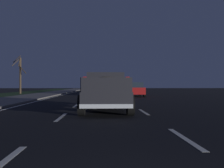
{
  "coord_description": "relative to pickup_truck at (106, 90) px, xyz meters",
  "views": [
    {
      "loc": [
        -1.31,
        0.17,
        1.24
      ],
      "look_at": [
        12.76,
        -0.4,
        1.3
      ],
      "focal_mm": 39.69,
      "sensor_mm": 36.0,
      "label": 1
    }
  ],
  "objects": [
    {
      "name": "sidewalk_shoulder",
      "position": [
        16.36,
        7.45,
        -0.92
      ],
      "size": [
        108.0,
        4.0,
        0.12
      ],
      "primitive_type": "cube",
      "color": "slate",
      "rests_on": "ground"
    },
    {
      "name": "sedan_white",
      "position": [
        30.05,
        0.12,
        -0.2
      ],
      "size": [
        4.42,
        2.05,
        1.54
      ],
      "color": "silver",
      "rests_on": "ground"
    },
    {
      "name": "sedan_red",
      "position": [
        14.99,
        -3.34,
        -0.2
      ],
      "size": [
        4.41,
        2.04,
        1.54
      ],
      "color": "maroon",
      "rests_on": "ground"
    },
    {
      "name": "sedan_tan",
      "position": [
        23.2,
        -0.24,
        -0.2
      ],
      "size": [
        4.41,
        2.03,
        1.54
      ],
      "color": "#9E845B",
      "rests_on": "ground"
    },
    {
      "name": "lane_markings",
      "position": [
        19.62,
        3.07,
        -0.98
      ],
      "size": [
        108.0,
        7.04,
        0.01
      ],
      "color": "silver",
      "rests_on": "ground"
    },
    {
      "name": "pickup_truck",
      "position": [
        0.0,
        0.0,
        0.0
      ],
      "size": [
        5.43,
        2.29,
        1.87
      ],
      "color": "#232328",
      "rests_on": "ground"
    },
    {
      "name": "bare_tree_far",
      "position": [
        23.81,
        11.85,
        1.83
      ],
      "size": [
        1.58,
        2.27,
        5.5
      ],
      "color": "#423323",
      "rests_on": "ground"
    },
    {
      "name": "ground",
      "position": [
        16.36,
        -0.0,
        -0.98
      ],
      "size": [
        144.0,
        144.0,
        0.0
      ],
      "primitive_type": "plane",
      "color": "black"
    }
  ]
}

